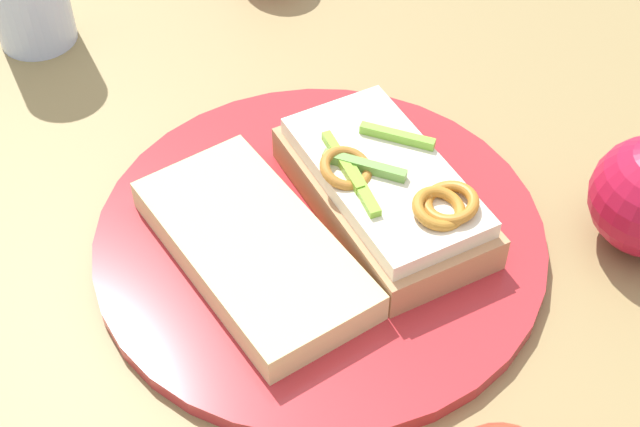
% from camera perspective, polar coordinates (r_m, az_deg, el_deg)
% --- Properties ---
extents(ground_plane, '(2.00, 2.00, 0.00)m').
position_cam_1_polar(ground_plane, '(0.64, 0.00, -1.93)').
color(ground_plane, olive).
rests_on(ground_plane, ground).
extents(plate, '(0.31, 0.31, 0.01)m').
position_cam_1_polar(plate, '(0.64, 0.00, -1.58)').
color(plate, '#B32B30').
rests_on(plate, ground_plane).
extents(sandwich, '(0.14, 0.19, 0.05)m').
position_cam_1_polar(sandwich, '(0.64, 3.97, 1.46)').
color(sandwich, tan).
rests_on(sandwich, plate).
extents(bread_slice_side, '(0.13, 0.19, 0.02)m').
position_cam_1_polar(bread_slice_side, '(0.61, -4.06, -2.13)').
color(bread_slice_side, beige).
rests_on(bread_slice_side, plate).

